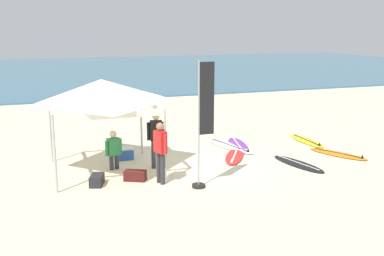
# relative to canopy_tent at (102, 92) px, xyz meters

# --- Properties ---
(ground_plane) EXTENTS (80.00, 80.00, 0.00)m
(ground_plane) POSITION_rel_canopy_tent_xyz_m (2.72, -0.49, -2.39)
(ground_plane) COLOR beige
(sea) EXTENTS (80.00, 36.00, 0.10)m
(sea) POSITION_rel_canopy_tent_xyz_m (2.72, 31.30, -2.34)
(sea) COLOR #386B84
(sea) RESTS_ON ground
(canopy_tent) EXTENTS (3.04, 3.04, 2.75)m
(canopy_tent) POSITION_rel_canopy_tent_xyz_m (0.00, 0.00, 0.00)
(canopy_tent) COLOR #B7B7BC
(canopy_tent) RESTS_ON ground
(surfboard_black) EXTENTS (1.00, 2.20, 0.19)m
(surfboard_black) POSITION_rel_canopy_tent_xyz_m (5.79, -1.36, -2.35)
(surfboard_black) COLOR black
(surfboard_black) RESTS_ON ground
(surfboard_red) EXTENTS (1.55, 2.10, 0.19)m
(surfboard_red) POSITION_rel_canopy_tent_xyz_m (4.27, 0.07, -2.35)
(surfboard_red) COLOR red
(surfboard_red) RESTS_ON ground
(surfboard_yellow) EXTENTS (0.58, 2.08, 0.19)m
(surfboard_yellow) POSITION_rel_canopy_tent_xyz_m (7.66, 1.06, -2.35)
(surfboard_yellow) COLOR yellow
(surfboard_yellow) RESTS_ON ground
(surfboard_orange) EXTENTS (1.41, 2.10, 0.19)m
(surfboard_orange) POSITION_rel_canopy_tent_xyz_m (7.66, -0.85, -2.35)
(surfboard_orange) COLOR orange
(surfboard_orange) RESTS_ON ground
(surfboard_purple) EXTENTS (1.13, 2.35, 0.19)m
(surfboard_purple) POSITION_rel_canopy_tent_xyz_m (4.97, 1.33, -2.35)
(surfboard_purple) COLOR purple
(surfboard_purple) RESTS_ON ground
(surfboard_white) EXTENTS (1.25, 2.59, 0.19)m
(surfboard_white) POSITION_rel_canopy_tent_xyz_m (4.64, 1.30, -2.35)
(surfboard_white) COLOR white
(surfboard_white) RESTS_ON ground
(person_red) EXTENTS (0.33, 0.52, 1.71)m
(person_red) POSITION_rel_canopy_tent_xyz_m (1.29, -1.63, -1.40)
(person_red) COLOR #2D2D33
(person_red) RESTS_ON ground
(person_black) EXTENTS (0.54, 0.28, 1.71)m
(person_black) POSITION_rel_canopy_tent_xyz_m (1.52, -0.26, -1.40)
(person_black) COLOR #383842
(person_black) RESTS_ON ground
(person_green) EXTENTS (0.53, 0.32, 1.20)m
(person_green) POSITION_rel_canopy_tent_xyz_m (0.28, 0.05, -1.73)
(person_green) COLOR #383842
(person_green) RESTS_ON ground
(banner_flag) EXTENTS (0.60, 0.36, 3.40)m
(banner_flag) POSITION_rel_canopy_tent_xyz_m (2.28, -2.27, -0.81)
(banner_flag) COLOR #99999E
(banner_flag) RESTS_ON ground
(gear_bag_near_tent) EXTENTS (0.50, 0.67, 0.28)m
(gear_bag_near_tent) POSITION_rel_canopy_tent_xyz_m (-0.40, -1.19, -2.25)
(gear_bag_near_tent) COLOR #232328
(gear_bag_near_tent) RESTS_ON ground
(gear_bag_by_pole) EXTENTS (0.68, 0.55, 0.28)m
(gear_bag_by_pole) POSITION_rel_canopy_tent_xyz_m (0.67, -1.16, -2.25)
(gear_bag_by_pole) COLOR #4C1919
(gear_bag_by_pole) RESTS_ON ground
(cooler_box) EXTENTS (0.50, 0.36, 0.39)m
(cooler_box) POSITION_rel_canopy_tent_xyz_m (0.81, 0.98, -2.19)
(cooler_box) COLOR #2D60B7
(cooler_box) RESTS_ON ground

